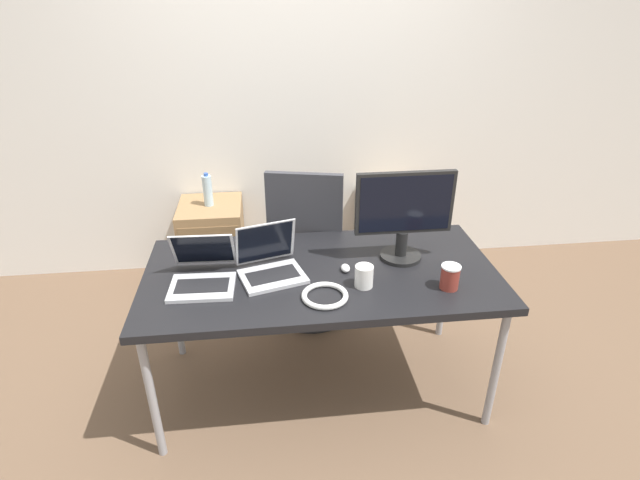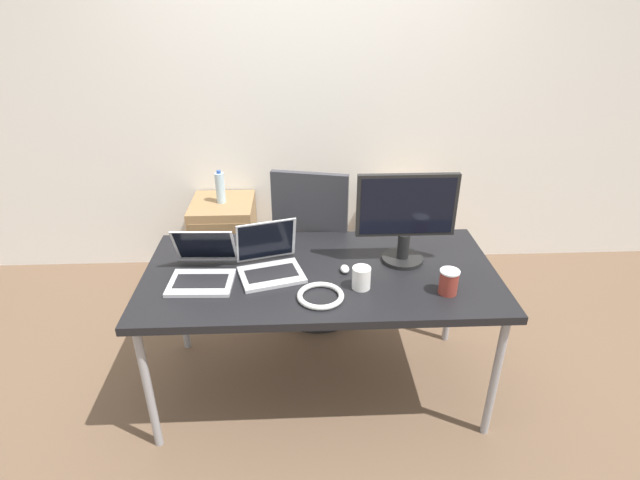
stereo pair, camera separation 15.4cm
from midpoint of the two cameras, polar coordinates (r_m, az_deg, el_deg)
ground_plane at (r=2.95m, az=1.60°, el=-16.18°), size 14.00×14.00×0.00m
wall_back at (r=3.68m, az=0.19°, el=15.97°), size 10.00×0.05×2.60m
desk at (r=2.51m, az=1.81°, el=-4.46°), size 1.75×0.86×0.75m
office_chair at (r=3.23m, az=0.92°, el=-2.56°), size 0.58×0.61×1.09m
cabinet_left at (r=3.78m, az=-9.62°, el=-0.08°), size 0.44×0.47×0.62m
cabinet_right at (r=3.84m, az=10.31°, el=0.34°), size 0.44×0.47×0.62m
water_bottle at (r=3.61m, az=-10.14°, el=5.90°), size 0.07×0.07×0.24m
laptop_left at (r=2.46m, az=-3.99°, el=-2.65°), size 0.35×0.35×0.24m
laptop_right at (r=2.45m, az=-11.55°, el=-3.37°), size 0.31×0.35×0.23m
monitor at (r=2.51m, az=11.54°, el=2.65°), size 0.49×0.21×0.47m
mouse at (r=2.48m, az=4.64°, el=-3.35°), size 0.04×0.07×0.03m
coffee_cup_white at (r=2.34m, az=6.63°, el=-4.35°), size 0.09×0.09×0.11m
coffee_cup_brown at (r=2.38m, az=16.31°, el=-4.64°), size 0.09×0.09×0.12m
cable_coil at (r=2.28m, az=2.01°, el=-6.41°), size 0.21×0.21×0.03m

